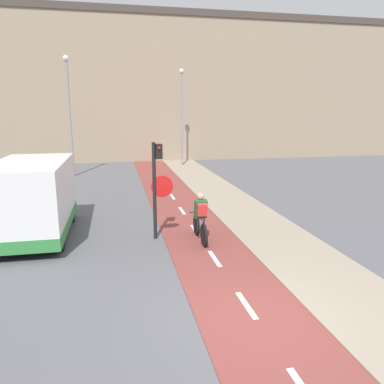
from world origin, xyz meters
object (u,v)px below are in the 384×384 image
object	(u,v)px
street_lamp_far	(69,104)
street_lamp_sidewalk	(182,107)
cyclist_near	(200,218)
van	(33,200)
traffic_light_pole	(157,180)

from	to	relation	value
street_lamp_far	street_lamp_sidewalk	xyz separation A→B (m)	(7.21, 2.94, -0.15)
street_lamp_far	cyclist_near	bearing A→B (deg)	-68.85
street_lamp_sidewalk	van	xyz separation A→B (m)	(-7.24, -14.32, -2.94)
street_lamp_far	street_lamp_sidewalk	world-z (taller)	street_lamp_far
traffic_light_pole	van	distance (m)	3.95
street_lamp_sidewalk	traffic_light_pole	bearing A→B (deg)	-102.79
street_lamp_far	van	bearing A→B (deg)	-90.14
street_lamp_far	van	world-z (taller)	street_lamp_far
street_lamp_sidewalk	van	size ratio (longest dim) A/B	1.52
traffic_light_pole	street_lamp_far	size ratio (longest dim) A/B	0.43
cyclist_near	traffic_light_pole	bearing A→B (deg)	157.00
van	traffic_light_pole	bearing A→B (deg)	-14.24
traffic_light_pole	cyclist_near	xyz separation A→B (m)	(1.23, -0.52, -1.14)
van	street_lamp_sidewalk	bearing A→B (deg)	63.18
traffic_light_pole	street_lamp_far	world-z (taller)	street_lamp_far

